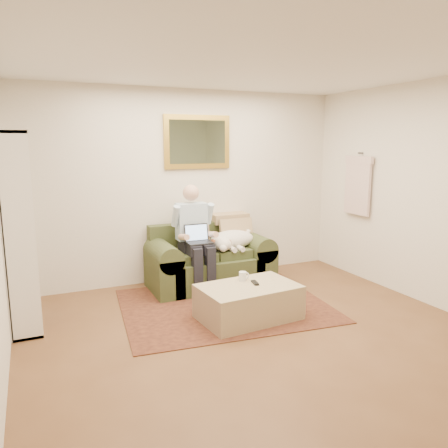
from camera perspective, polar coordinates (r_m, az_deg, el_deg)
room_shell at (r=4.09m, az=5.13°, el=2.26°), size 4.51×5.00×2.61m
rug at (r=5.22m, az=0.04°, el=-10.56°), size 2.52×2.09×0.01m
sofa at (r=5.87m, az=-1.88°, el=-5.35°), size 1.62×0.82×0.97m
seated_man at (r=5.55m, az=-3.65°, el=-2.01°), size 0.53×0.76×1.36m
laptop at (r=5.49m, az=-3.43°, el=-1.81°), size 0.31×0.25×0.23m
sleeping_dog at (r=5.83m, az=1.05°, el=-2.02°), size 0.67×0.42×0.25m
ottoman at (r=4.81m, az=3.21°, el=-10.15°), size 1.09×0.75×0.38m
coffee_mug at (r=4.89m, az=2.45°, el=-6.83°), size 0.08×0.08×0.10m
tv_remote at (r=4.80m, az=4.07°, el=-7.66°), size 0.08×0.16×0.02m
bookshelf at (r=4.86m, az=-25.07°, el=-0.97°), size 0.28×0.80×2.00m
wall_mirror at (r=6.04m, az=-3.49°, el=10.65°), size 0.94×0.04×0.72m
hanging_shirt at (r=6.36m, az=17.07°, el=5.24°), size 0.06×0.52×0.90m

